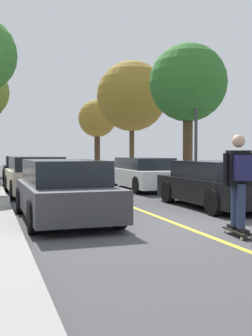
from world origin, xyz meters
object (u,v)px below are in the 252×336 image
(parked_car_right_nearest, at_px, (216,184))
(skateboarder, at_px, (239,177))
(fire_hydrant, at_px, (220,183))
(parked_car_right_near, at_px, (143,173))
(streetlamp, at_px, (196,111))
(parked_car_left_nearest, at_px, (64,190))
(street_tree_right_near, at_px, (132,96))
(parked_car_left_far, at_px, (22,169))
(street_tree_right_nearest, at_px, (188,84))
(street_tree_right_far, at_px, (97,119))
(skateboard, at_px, (238,231))
(parked_car_left_near, at_px, (36,176))

(parked_car_right_nearest, distance_m, skateboarder, 4.00)
(fire_hydrant, bearing_deg, parked_car_right_near, 114.18)
(parked_car_right_near, xyz_separation_m, streetlamp, (1.75, -1.09, 2.42))
(parked_car_left_nearest, relative_size, street_tree_right_near, 0.64)
(fire_hydrant, bearing_deg, streetlamp, 83.65)
(parked_car_right_nearest, bearing_deg, fire_hydrant, 56.90)
(parked_car_left_far, distance_m, parked_car_right_near, 6.93)
(street_tree_right_nearest, bearing_deg, skateboarder, -111.19)
(streetlamp, distance_m, skateboarder, 9.07)
(fire_hydrant, bearing_deg, street_tree_right_near, 87.74)
(parked_car_right_nearest, xyz_separation_m, street_tree_right_far, (1.91, 20.64, 3.34))
(skateboard, xyz_separation_m, skateboarder, (-0.00, -0.03, 0.98))
(streetlamp, bearing_deg, street_tree_right_near, 88.89)
(street_tree_right_nearest, bearing_deg, street_tree_right_near, 90.00)
(street_tree_right_near, relative_size, streetlamp, 1.29)
(parked_car_left_nearest, xyz_separation_m, parked_car_left_near, (-0.00, 5.79, 0.01))
(parked_car_right_near, xyz_separation_m, skateboarder, (-1.65, -9.26, 0.42))
(fire_hydrant, bearing_deg, parked_car_right_nearest, -123.10)
(parked_car_left_near, distance_m, streetlamp, 6.52)
(parked_car_left_near, xyz_separation_m, skateboarder, (2.65, -8.60, 0.39))
(street_tree_right_nearest, bearing_deg, parked_car_right_near, 177.68)
(parked_car_left_near, height_order, street_tree_right_nearest, street_tree_right_nearest)
(parked_car_left_near, xyz_separation_m, street_tree_right_near, (6.20, 7.66, 3.99))
(skateboarder, bearing_deg, street_tree_right_nearest, 68.81)
(street_tree_right_far, height_order, streetlamp, street_tree_right_far)
(street_tree_right_near, bearing_deg, street_tree_right_nearest, -90.00)
(parked_car_left_near, distance_m, skateboarder, 9.01)
(skateboarder, bearing_deg, parked_car_left_nearest, 133.30)
(street_tree_right_nearest, height_order, streetlamp, street_tree_right_nearest)
(parked_car_right_near, bearing_deg, parked_car_left_far, 128.32)
(parked_car_right_near, height_order, street_tree_right_near, street_tree_right_near)
(skateboard, bearing_deg, fire_hydrant, 61.86)
(parked_car_left_far, relative_size, streetlamp, 0.94)
(parked_car_left_nearest, bearing_deg, street_tree_right_nearest, 45.78)
(parked_car_left_far, distance_m, skateboard, 14.91)
(streetlamp, bearing_deg, parked_car_left_nearest, -138.45)
(street_tree_right_far, xyz_separation_m, fire_hydrant, (-0.41, -18.34, -3.48))
(skateboarder, bearing_deg, parked_car_right_nearest, 65.46)
(parked_car_left_near, bearing_deg, street_tree_right_near, 51.00)
(street_tree_right_far, bearing_deg, parked_car_left_nearest, -106.13)
(parked_car_right_near, xyz_separation_m, street_tree_right_far, (1.91, 15.00, 3.32))
(parked_car_left_far, bearing_deg, street_tree_right_near, 14.18)
(fire_hydrant, xyz_separation_m, skateboarder, (-3.15, -5.92, 0.59))
(parked_car_left_far, distance_m, fire_hydrant, 10.52)
(parked_car_left_nearest, relative_size, parked_car_right_near, 0.89)
(parked_car_right_nearest, xyz_separation_m, parked_car_right_near, (0.00, 5.64, 0.02))
(parked_car_left_near, relative_size, skateboard, 5.02)
(parked_car_left_nearest, height_order, skateboard, parked_car_left_nearest)
(parked_car_left_nearest, xyz_separation_m, skateboarder, (2.64, -2.81, 0.41))
(parked_car_right_near, height_order, street_tree_right_nearest, street_tree_right_nearest)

